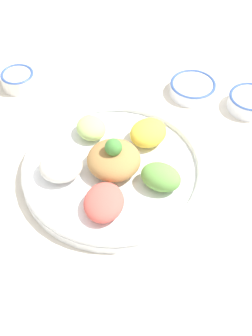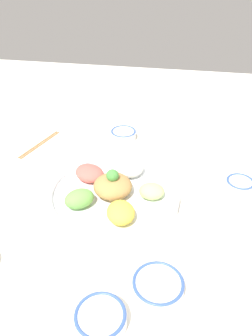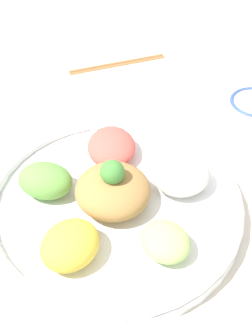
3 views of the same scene
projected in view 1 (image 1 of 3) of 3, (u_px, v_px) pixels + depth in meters
The scene contains 6 objects.
ground_plane at pixel (127, 170), 1.00m from camera, with size 2.40×2.40×0.00m, color silver.
salad_platter at pixel (113, 166), 0.97m from camera, with size 0.38×0.38×0.10m.
sauce_bowl_red at pixel (250, 101), 1.11m from camera, with size 0.10×0.10×0.04m.
rice_bowl_plain at pixel (18, 79), 1.16m from camera, with size 0.08×0.08×0.04m.
sauce_bowl_far at pixel (193, 88), 1.15m from camera, with size 0.11×0.11×0.03m.
serving_spoon_extra at pixel (46, 63), 1.23m from camera, with size 0.13×0.06×0.01m.
Camera 1 is at (0.28, 0.58, 0.76)m, focal length 50.00 mm.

